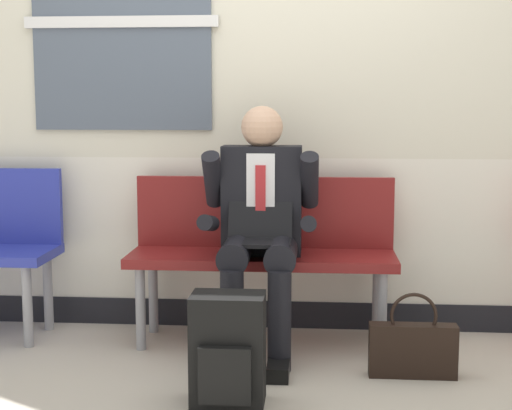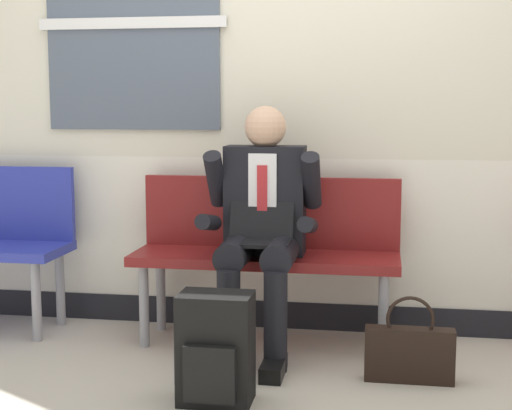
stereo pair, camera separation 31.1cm
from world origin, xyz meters
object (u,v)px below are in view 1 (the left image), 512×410
(person_seated, at_px, (260,223))
(handbag, at_px, (413,348))
(bench_with_person, at_px, (263,244))
(backpack, at_px, (228,351))

(person_seated, relative_size, handbag, 3.10)
(bench_with_person, distance_m, handbag, 0.95)
(bench_with_person, relative_size, handbag, 3.45)
(person_seated, bearing_deg, backpack, -96.75)
(person_seated, relative_size, backpack, 2.65)
(bench_with_person, distance_m, backpack, 0.93)
(bench_with_person, height_order, handbag, bench_with_person)
(backpack, bearing_deg, person_seated, 83.25)
(person_seated, xyz_separation_m, backpack, (-0.08, -0.69, -0.42))
(bench_with_person, relative_size, person_seated, 1.11)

